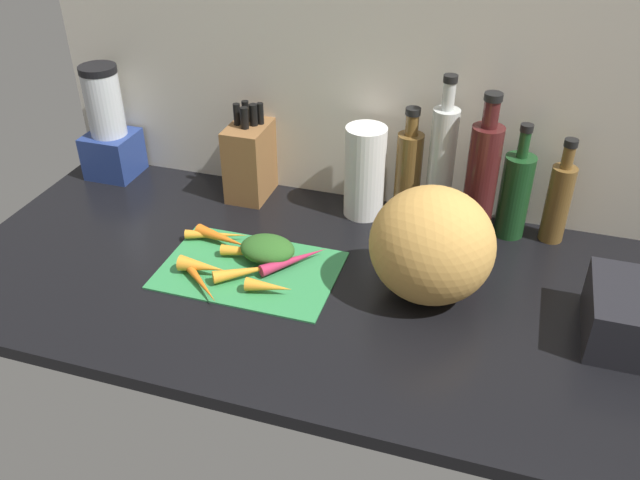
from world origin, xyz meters
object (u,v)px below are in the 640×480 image
(carrot_6, at_px, (202,266))
(carrot_7, at_px, (222,238))
(carrot_0, at_px, (247,271))
(blender_appliance, at_px, (109,130))
(knife_block, at_px, (250,159))
(cutting_board, at_px, (250,269))
(bottle_0, at_px, (408,173))
(bottle_1, at_px, (441,165))
(carrot_5, at_px, (216,235))
(paper_towel_roll, at_px, (364,172))
(bottle_2, at_px, (481,179))
(bottle_3, at_px, (515,194))
(bottle_4, at_px, (558,200))
(carrot_1, at_px, (258,252))
(carrot_3, at_px, (200,281))
(winter_squash, at_px, (432,246))
(carrot_2, at_px, (269,287))
(carrot_4, at_px, (294,260))

(carrot_6, bearing_deg, carrot_7, 93.38)
(carrot_0, distance_m, blender_appliance, 0.66)
(carrot_0, relative_size, knife_block, 0.58)
(cutting_board, relative_size, blender_appliance, 1.26)
(bottle_0, relative_size, bottle_1, 0.77)
(carrot_5, relative_size, paper_towel_roll, 0.64)
(carrot_6, distance_m, blender_appliance, 0.59)
(carrot_0, distance_m, bottle_2, 0.58)
(bottle_3, bearing_deg, paper_towel_roll, -178.02)
(bottle_4, bearing_deg, carrot_6, -152.02)
(carrot_1, distance_m, bottle_2, 0.54)
(carrot_1, distance_m, blender_appliance, 0.62)
(bottle_4, bearing_deg, bottle_3, -176.24)
(cutting_board, bearing_deg, bottle_3, 31.61)
(carrot_6, bearing_deg, bottle_4, 27.98)
(carrot_1, relative_size, bottle_0, 0.60)
(carrot_7, bearing_deg, carrot_3, -82.36)
(carrot_1, height_order, winter_squash, winter_squash)
(blender_appliance, relative_size, bottle_2, 0.86)
(carrot_0, xyz_separation_m, carrot_1, (-0.00, 0.08, -0.00))
(carrot_3, distance_m, winter_squash, 0.50)
(carrot_2, height_order, carrot_6, carrot_6)
(carrot_2, distance_m, blender_appliance, 0.73)
(carrot_4, distance_m, carrot_7, 0.19)
(carrot_1, relative_size, carrot_6, 1.65)
(carrot_1, relative_size, carrot_2, 1.72)
(carrot_7, xyz_separation_m, paper_towel_roll, (0.28, 0.25, 0.09))
(carrot_6, height_order, paper_towel_roll, paper_towel_roll)
(carrot_2, relative_size, blender_appliance, 0.32)
(carrot_3, bearing_deg, bottle_4, 31.00)
(knife_block, xyz_separation_m, bottle_1, (0.49, 0.00, 0.06))
(bottle_0, relative_size, bottle_3, 1.02)
(carrot_0, relative_size, carrot_6, 1.41)
(carrot_1, distance_m, carrot_3, 0.16)
(bottle_1, bearing_deg, knife_block, -179.43)
(carrot_3, height_order, knife_block, knife_block)
(carrot_6, bearing_deg, cutting_board, 28.19)
(blender_appliance, height_order, paper_towel_roll, blender_appliance)
(carrot_4, bearing_deg, bottle_2, 35.00)
(carrot_0, distance_m, carrot_1, 0.08)
(bottle_0, bearing_deg, blender_appliance, -178.83)
(carrot_5, xyz_separation_m, knife_block, (-0.01, 0.24, 0.08))
(blender_appliance, bearing_deg, cutting_board, -30.86)
(blender_appliance, xyz_separation_m, bottle_1, (0.90, 0.01, 0.03))
(bottle_3, height_order, bottle_4, bottle_3)
(carrot_5, relative_size, carrot_6, 1.43)
(carrot_0, relative_size, bottle_2, 0.41)
(carrot_5, xyz_separation_m, carrot_6, (0.03, -0.14, 0.01))
(bottle_1, bearing_deg, bottle_2, -18.09)
(carrot_5, bearing_deg, carrot_3, -76.44)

